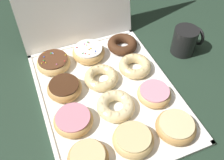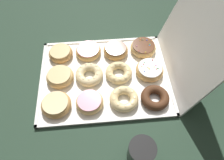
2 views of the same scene
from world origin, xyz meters
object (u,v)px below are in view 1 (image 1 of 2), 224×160
object	(u,v)px
chocolate_cake_ring_donut_11	(122,44)
coffee_mug	(185,40)
glazed_ring_donut_1	(134,139)
cruller_donut_7	(102,77)
sprinkle_donut_9	(54,62)
sprinkle_donut_10	(87,52)
pink_frosted_donut_3	(73,120)
glazed_ring_donut_2	(176,126)
chocolate_frosted_donut_6	(65,88)
cruller_donut_4	(114,106)
cruller_donut_8	(135,66)
glazed_ring_donut_0	(88,158)
pink_frosted_donut_5	(154,94)
donut_box	(108,95)

from	to	relation	value
chocolate_cake_ring_donut_11	coffee_mug	distance (m)	0.24
glazed_ring_donut_1	cruller_donut_7	size ratio (longest dim) A/B	1.01
sprinkle_donut_9	sprinkle_donut_10	bearing A→B (deg)	2.31
sprinkle_donut_10	sprinkle_donut_9	bearing A→B (deg)	-177.69
coffee_mug	pink_frosted_donut_3	bearing A→B (deg)	-161.18
glazed_ring_donut_2	coffee_mug	world-z (taller)	coffee_mug
chocolate_frosted_donut_6	coffee_mug	size ratio (longest dim) A/B	1.03
cruller_donut_7	sprinkle_donut_10	distance (m)	0.14
chocolate_frosted_donut_6	cruller_donut_4	bearing A→B (deg)	-46.00
cruller_donut_4	coffee_mug	bearing A→B (deg)	24.88
pink_frosted_donut_3	chocolate_cake_ring_donut_11	bearing A→B (deg)	43.89
glazed_ring_donut_2	pink_frosted_donut_3	distance (m)	0.30
cruller_donut_7	cruller_donut_8	bearing A→B (deg)	3.30
chocolate_cake_ring_donut_11	glazed_ring_donut_0	bearing A→B (deg)	-124.61
pink_frosted_donut_5	chocolate_cake_ring_donut_11	world-z (taller)	same
glazed_ring_donut_1	cruller_donut_4	world-z (taller)	glazed_ring_donut_1
chocolate_frosted_donut_6	cruller_donut_7	xyz separation A→B (m)	(0.13, 0.00, -0.00)
glazed_ring_donut_2	pink_frosted_donut_3	bearing A→B (deg)	153.63
pink_frosted_donut_3	cruller_donut_8	distance (m)	0.30
donut_box	chocolate_frosted_donut_6	bearing A→B (deg)	153.89
glazed_ring_donut_0	donut_box	bearing A→B (deg)	55.62
glazed_ring_donut_0	chocolate_cake_ring_donut_11	distance (m)	0.48
chocolate_cake_ring_donut_11	coffee_mug	size ratio (longest dim) A/B	1.04
coffee_mug	sprinkle_donut_10	bearing A→B (deg)	164.45
pink_frosted_donut_5	cruller_donut_4	bearing A→B (deg)	179.10
glazed_ring_donut_2	coffee_mug	size ratio (longest dim) A/B	1.08
pink_frosted_donut_3	pink_frosted_donut_5	xyz separation A→B (m)	(0.27, -0.00, -0.00)
chocolate_cake_ring_donut_11	pink_frosted_donut_5	bearing A→B (deg)	-90.76
donut_box	cruller_donut_8	bearing A→B (deg)	28.49
pink_frosted_donut_5	coffee_mug	distance (m)	0.28
pink_frosted_donut_3	coffee_mug	bearing A→B (deg)	18.82
pink_frosted_donut_5	cruller_donut_8	distance (m)	0.14
cruller_donut_7	sprinkle_donut_10	xyz separation A→B (m)	(-0.01, 0.14, 0.00)
coffee_mug	chocolate_frosted_donut_6	bearing A→B (deg)	-175.54
cruller_donut_7	sprinkle_donut_9	xyz separation A→B (m)	(-0.14, 0.13, 0.00)
sprinkle_donut_10	chocolate_frosted_donut_6	bearing A→B (deg)	-132.20
glazed_ring_donut_0	pink_frosted_donut_5	bearing A→B (deg)	25.55
cruller_donut_7	sprinkle_donut_10	world-z (taller)	sprinkle_donut_10
chocolate_frosted_donut_6	sprinkle_donut_10	world-z (taller)	sprinkle_donut_10
glazed_ring_donut_0	cruller_donut_7	bearing A→B (deg)	62.26
pink_frosted_donut_3	sprinkle_donut_9	size ratio (longest dim) A/B	0.98
glazed_ring_donut_0	glazed_ring_donut_1	world-z (taller)	glazed_ring_donut_1
sprinkle_donut_10	donut_box	bearing A→B (deg)	-88.79
pink_frosted_donut_5	cruller_donut_7	bearing A→B (deg)	134.88
pink_frosted_donut_5	sprinkle_donut_9	world-z (taller)	sprinkle_donut_9
glazed_ring_donut_1	cruller_donut_7	xyz separation A→B (m)	(0.00, 0.26, -0.00)
glazed_ring_donut_0	sprinkle_donut_10	bearing A→B (deg)	71.89
pink_frosted_donut_3	sprinkle_donut_10	bearing A→B (deg)	63.61
glazed_ring_donut_2	chocolate_frosted_donut_6	size ratio (longest dim) A/B	1.04
pink_frosted_donut_5	pink_frosted_donut_3	bearing A→B (deg)	179.74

